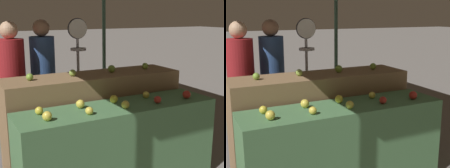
{
  "view_description": "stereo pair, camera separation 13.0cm",
  "coord_description": "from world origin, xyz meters",
  "views": [
    {
      "loc": [
        -1.47,
        -2.56,
        1.76
      ],
      "look_at": [
        0.08,
        0.3,
        1.02
      ],
      "focal_mm": 50.0,
      "sensor_mm": 36.0,
      "label": 1
    },
    {
      "loc": [
        -1.35,
        -2.62,
        1.76
      ],
      "look_at": [
        0.08,
        0.3,
        1.02
      ],
      "focal_mm": 50.0,
      "sensor_mm": 36.0,
      "label": 2
    }
  ],
  "objects": [
    {
      "name": "person_vendor_at_scale",
      "position": [
        -0.32,
        1.5,
        0.98
      ],
      "size": [
        0.44,
        0.44,
        1.68
      ],
      "rotation": [
        0.0,
        0.0,
        2.67
      ],
      "color": "#2D2D38",
      "rests_on": "ground_plane"
    },
    {
      "name": "apple_back_1",
      "position": [
        -0.25,
        0.61,
        1.12
      ],
      "size": [
        0.08,
        0.08,
        0.08
      ],
      "primitive_type": "sphere",
      "color": "#8EB247",
      "rests_on": "display_counter_back"
    },
    {
      "name": "apple_front_4",
      "position": [
        0.76,
        -0.11,
        0.91
      ],
      "size": [
        0.09,
        0.09,
        0.09
      ],
      "primitive_type": "sphere",
      "color": "#AD281E",
      "rests_on": "display_counter_front"
    },
    {
      "name": "apple_front_1",
      "position": [
        -0.38,
        -0.12,
        0.9
      ],
      "size": [
        0.07,
        0.07,
        0.07
      ],
      "primitive_type": "sphere",
      "color": "yellow",
      "rests_on": "display_counter_front"
    },
    {
      "name": "apple_front_2",
      "position": [
        -0.0,
        -0.11,
        0.91
      ],
      "size": [
        0.08,
        0.08,
        0.08
      ],
      "primitive_type": "sphere",
      "color": "gold",
      "rests_on": "display_counter_front"
    },
    {
      "name": "display_counter_front",
      "position": [
        0.0,
        0.0,
        0.43
      ],
      "size": [
        2.04,
        0.55,
        0.87
      ],
      "primitive_type": "cube",
      "color": "#4C7A4C",
      "rests_on": "ground_plane"
    },
    {
      "name": "display_counter_back",
      "position": [
        0.0,
        0.6,
        0.54
      ],
      "size": [
        2.04,
        0.55,
        1.08
      ],
      "primitive_type": "cube",
      "color": "olive",
      "rests_on": "ground_plane"
    },
    {
      "name": "apple_front_0",
      "position": [
        -0.76,
        -0.1,
        0.91
      ],
      "size": [
        0.08,
        0.08,
        0.08
      ],
      "primitive_type": "sphere",
      "color": "yellow",
      "rests_on": "display_counter_front"
    },
    {
      "name": "apple_front_6",
      "position": [
        -0.37,
        0.1,
        0.91
      ],
      "size": [
        0.08,
        0.08,
        0.08
      ],
      "primitive_type": "sphere",
      "color": "yellow",
      "rests_on": "display_counter_front"
    },
    {
      "name": "apple_back_2",
      "position": [
        0.24,
        0.6,
        1.12
      ],
      "size": [
        0.09,
        0.09,
        0.09
      ],
      "primitive_type": "sphere",
      "color": "#7AA338",
      "rests_on": "display_counter_back"
    },
    {
      "name": "person_customer_left",
      "position": [
        -0.75,
        1.41,
        0.97
      ],
      "size": [
        0.46,
        0.46,
        1.67
      ],
      "rotation": [
        0.0,
        0.0,
        3.66
      ],
      "color": "#2D2D38",
      "rests_on": "ground_plane"
    },
    {
      "name": "apple_front_7",
      "position": [
        -0.01,
        0.11,
        0.91
      ],
      "size": [
        0.08,
        0.08,
        0.08
      ],
      "primitive_type": "sphere",
      "color": "gold",
      "rests_on": "display_counter_front"
    },
    {
      "name": "apple_front_3",
      "position": [
        0.38,
        -0.11,
        0.9
      ],
      "size": [
        0.07,
        0.07,
        0.07
      ],
      "primitive_type": "sphere",
      "color": "#B72D23",
      "rests_on": "display_counter_front"
    },
    {
      "name": "produce_scale",
      "position": [
        0.05,
        1.16,
        1.22
      ],
      "size": [
        0.26,
        0.2,
        1.7
      ],
      "color": "#99999E",
      "rests_on": "ground_plane"
    },
    {
      "name": "apple_back_0",
      "position": [
        -0.72,
        0.61,
        1.12
      ],
      "size": [
        0.07,
        0.07,
        0.07
      ],
      "primitive_type": "sphere",
      "color": "#7AA338",
      "rests_on": "display_counter_back"
    },
    {
      "name": "apple_front_5",
      "position": [
        -0.77,
        0.1,
        0.9
      ],
      "size": [
        0.07,
        0.07,
        0.07
      ],
      "primitive_type": "sphere",
      "color": "gold",
      "rests_on": "display_counter_front"
    },
    {
      "name": "apple_back_3",
      "position": [
        0.71,
        0.61,
        1.12
      ],
      "size": [
        0.08,
        0.08,
        0.08
      ],
      "primitive_type": "sphere",
      "color": "#84AD3D",
      "rests_on": "display_counter_back"
    },
    {
      "name": "apple_front_8",
      "position": [
        0.39,
        0.11,
        0.9
      ],
      "size": [
        0.07,
        0.07,
        0.07
      ],
      "primitive_type": "sphere",
      "color": "gold",
      "rests_on": "display_counter_front"
    }
  ]
}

